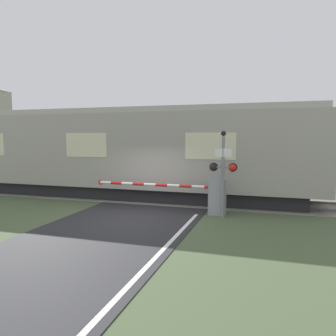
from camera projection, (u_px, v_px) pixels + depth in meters
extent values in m
plane|color=#475638|center=(134.00, 217.00, 11.50)|extent=(80.00, 80.00, 0.00)
cube|color=slate|center=(165.00, 198.00, 14.94)|extent=(36.00, 3.20, 0.03)
cube|color=#595451|center=(160.00, 200.00, 14.25)|extent=(36.00, 0.08, 0.10)
cube|color=#595451|center=(170.00, 194.00, 15.62)|extent=(36.00, 0.08, 0.10)
cube|color=black|center=(104.00, 189.00, 15.84)|extent=(18.20, 2.51, 0.60)
cube|color=#9E998E|center=(103.00, 149.00, 15.66)|extent=(19.79, 2.95, 3.24)
cube|color=#ADA89E|center=(102.00, 113.00, 15.50)|extent=(19.39, 2.71, 0.24)
cube|color=beige|center=(210.00, 146.00, 12.62)|extent=(1.98, 0.02, 1.04)
cube|color=beige|center=(86.00, 145.00, 14.23)|extent=(1.98, 0.02, 1.04)
cube|color=gray|center=(217.00, 197.00, 11.83)|extent=(0.60, 0.44, 1.32)
cylinder|color=gray|center=(217.00, 188.00, 11.80)|extent=(0.16, 0.16, 0.18)
cylinder|color=red|center=(211.00, 187.00, 11.87)|extent=(0.47, 0.11, 0.11)
cylinder|color=white|center=(198.00, 187.00, 12.01)|extent=(0.47, 0.11, 0.11)
cylinder|color=red|center=(186.00, 186.00, 12.15)|extent=(0.47, 0.11, 0.11)
cylinder|color=white|center=(174.00, 186.00, 12.29)|extent=(0.47, 0.11, 0.11)
cylinder|color=red|center=(162.00, 185.00, 12.43)|extent=(0.47, 0.11, 0.11)
cylinder|color=white|center=(150.00, 185.00, 12.57)|extent=(0.47, 0.11, 0.11)
cylinder|color=red|center=(139.00, 184.00, 12.70)|extent=(0.47, 0.11, 0.11)
cylinder|color=white|center=(127.00, 184.00, 12.84)|extent=(0.47, 0.11, 0.11)
cylinder|color=red|center=(117.00, 183.00, 12.98)|extent=(0.47, 0.11, 0.11)
cylinder|color=white|center=(106.00, 183.00, 13.12)|extent=(0.47, 0.11, 0.11)
cylinder|color=red|center=(101.00, 182.00, 13.19)|extent=(0.20, 0.02, 0.20)
cylinder|color=gray|center=(223.00, 177.00, 11.43)|extent=(0.11, 0.11, 2.84)
cube|color=gray|center=(223.00, 167.00, 11.40)|extent=(0.79, 0.07, 0.07)
sphere|color=black|center=(213.00, 167.00, 11.45)|extent=(0.24, 0.24, 0.24)
sphere|color=red|center=(233.00, 168.00, 11.26)|extent=(0.24, 0.24, 0.24)
cylinder|color=black|center=(214.00, 167.00, 11.56)|extent=(0.30, 0.06, 0.30)
cylinder|color=black|center=(233.00, 167.00, 11.36)|extent=(0.30, 0.06, 0.30)
cube|color=white|center=(223.00, 153.00, 11.32)|extent=(0.59, 0.02, 0.29)
sphere|color=black|center=(224.00, 133.00, 11.29)|extent=(0.18, 0.18, 0.18)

